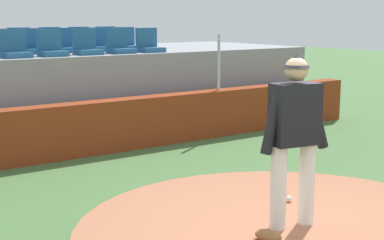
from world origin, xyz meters
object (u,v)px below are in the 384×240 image
at_px(stadium_chair_3, 51,48).
at_px(stadium_chair_4, 86,47).
at_px(baseball, 289,199).
at_px(stadium_chair_2, 15,49).
at_px(fielding_glove, 268,236).
at_px(stadium_chair_5, 119,46).
at_px(stadium_chair_12, 98,44).
at_px(stadium_chair_18, 52,43).
at_px(stadium_chair_17, 21,44).
at_px(stadium_chair_9, 0,47).
at_px(stadium_chair_20, 108,41).
at_px(stadium_chair_10, 36,46).
at_px(stadium_chair_19, 81,42).
at_px(stadium_chair_6, 149,45).
at_px(stadium_chair_13, 127,43).
at_px(pitcher, 294,128).
at_px(stadium_chair_11, 66,45).

height_order(stadium_chair_3, stadium_chair_4, same).
distance_m(baseball, stadium_chair_4, 5.94).
bearing_deg(stadium_chair_2, fielding_glove, 92.46).
relative_size(stadium_chair_5, stadium_chair_12, 1.00).
bearing_deg(stadium_chair_18, stadium_chair_17, 4.18).
relative_size(baseball, stadium_chair_9, 0.15).
bearing_deg(stadium_chair_20, stadium_chair_10, 22.71).
bearing_deg(stadium_chair_19, stadium_chair_6, 111.68).
height_order(fielding_glove, stadium_chair_3, stadium_chair_3).
height_order(stadium_chair_2, stadium_chair_12, same).
relative_size(stadium_chair_17, stadium_chair_19, 1.00).
relative_size(baseball, stadium_chair_12, 0.15).
bearing_deg(stadium_chair_18, stadium_chair_10, 52.07).
bearing_deg(stadium_chair_2, stadium_chair_13, -162.54).
distance_m(stadium_chair_10, stadium_chair_19, 1.61).
bearing_deg(stadium_chair_3, fielding_glove, 86.39).
height_order(pitcher, stadium_chair_12, stadium_chair_12).
bearing_deg(pitcher, stadium_chair_10, 101.10).
distance_m(baseball, stadium_chair_6, 6.08).
height_order(stadium_chair_11, stadium_chair_18, same).
bearing_deg(stadium_chair_3, stadium_chair_11, -126.99).
relative_size(stadium_chair_2, stadium_chair_13, 1.00).
xyz_separation_m(stadium_chair_4, stadium_chair_13, (1.38, 0.88, 0.00)).
bearing_deg(stadium_chair_9, stadium_chair_6, 162.13).
relative_size(stadium_chair_11, stadium_chair_17, 1.00).
relative_size(fielding_glove, stadium_chair_10, 0.60).
bearing_deg(stadium_chair_11, stadium_chair_20, -148.49).
bearing_deg(stadium_chair_11, stadium_chair_3, 53.01).
xyz_separation_m(fielding_glove, stadium_chair_18, (1.16, 8.30, 1.56)).
distance_m(stadium_chair_5, stadium_chair_18, 1.96).
relative_size(stadium_chair_18, stadium_chair_20, 1.00).
bearing_deg(stadium_chair_9, stadium_chair_18, -146.90).
bearing_deg(stadium_chair_4, stadium_chair_10, -52.94).
distance_m(stadium_chair_6, stadium_chair_12, 1.17).
distance_m(stadium_chair_10, stadium_chair_13, 2.07).
bearing_deg(stadium_chair_12, stadium_chair_2, 22.94).
xyz_separation_m(stadium_chair_3, stadium_chair_19, (1.42, 1.77, 0.00)).
distance_m(baseball, stadium_chair_19, 7.67).
xyz_separation_m(fielding_glove, stadium_chair_9, (-0.28, 7.37, 1.56)).
xyz_separation_m(stadium_chair_11, stadium_chair_17, (-0.66, 0.85, 0.00)).
relative_size(stadium_chair_4, stadium_chair_19, 1.00).
distance_m(stadium_chair_3, stadium_chair_4, 0.73).
bearing_deg(stadium_chair_3, stadium_chair_20, -139.62).
bearing_deg(pitcher, stadium_chair_20, 86.78).
distance_m(fielding_glove, stadium_chair_20, 8.78).
xyz_separation_m(stadium_chair_9, stadium_chair_12, (2.12, 0.03, 0.00)).
height_order(stadium_chair_6, stadium_chair_10, same).
relative_size(baseball, stadium_chair_19, 0.15).
xyz_separation_m(stadium_chair_5, stadium_chair_11, (-0.74, 0.93, 0.00)).
distance_m(stadium_chair_2, stadium_chair_12, 2.29).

